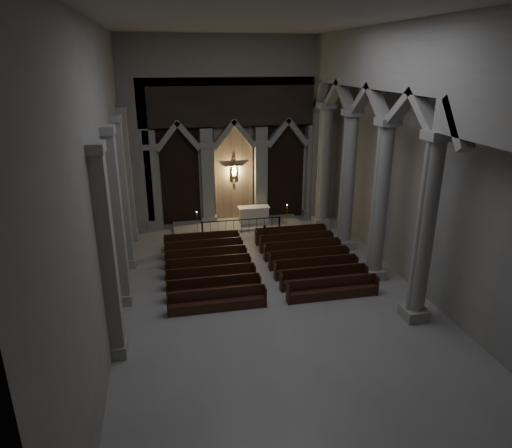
# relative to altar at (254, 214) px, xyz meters

# --- Properties ---
(room) EXTENTS (24.00, 24.10, 12.00)m
(room) POSITION_rel_altar_xyz_m (-1.14, -10.70, 6.92)
(room) COLOR #989590
(room) RESTS_ON ground
(sanctuary_wall) EXTENTS (14.00, 0.77, 12.00)m
(sanctuary_wall) POSITION_rel_altar_xyz_m (-1.14, 0.84, 5.93)
(sanctuary_wall) COLOR #9F9C94
(sanctuary_wall) RESTS_ON ground
(right_arcade) EXTENTS (1.00, 24.00, 12.00)m
(right_arcade) POSITION_rel_altar_xyz_m (4.36, -9.37, 7.14)
(right_arcade) COLOR #9F9C94
(right_arcade) RESTS_ON ground
(left_pilasters) EXTENTS (0.60, 13.00, 8.03)m
(left_pilasters) POSITION_rel_altar_xyz_m (-7.89, -7.20, 3.22)
(left_pilasters) COLOR #9F9C94
(left_pilasters) RESTS_ON ground
(sanctuary_step) EXTENTS (8.50, 2.60, 0.15)m
(sanctuary_step) POSITION_rel_altar_xyz_m (-1.14, -0.10, -0.61)
(sanctuary_step) COLOR #9F9C94
(sanctuary_step) RESTS_ON ground
(altar) EXTENTS (2.10, 0.84, 1.06)m
(altar) POSITION_rel_altar_xyz_m (0.00, 0.00, 0.00)
(altar) COLOR silver
(altar) RESTS_ON sanctuary_step
(altar_rail) EXTENTS (5.08, 0.09, 1.00)m
(altar_rail) POSITION_rel_altar_xyz_m (-1.14, -1.69, -0.02)
(altar_rail) COLOR black
(altar_rail) RESTS_ON ground
(candle_stand_left) EXTENTS (0.24, 0.24, 1.44)m
(candle_stand_left) POSITION_rel_altar_xyz_m (-3.89, -0.97, -0.29)
(candle_stand_left) COLOR #A79033
(candle_stand_left) RESTS_ON ground
(candle_stand_right) EXTENTS (0.27, 0.27, 1.58)m
(candle_stand_right) POSITION_rel_altar_xyz_m (2.02, -1.07, -0.26)
(candle_stand_right) COLOR #A79033
(candle_stand_right) RESTS_ON ground
(pews) EXTENTS (9.80, 7.60, 0.98)m
(pews) POSITION_rel_altar_xyz_m (-1.14, -7.22, -0.36)
(pews) COLOR black
(pews) RESTS_ON ground
(worshipper) EXTENTS (0.44, 0.32, 1.13)m
(worshipper) POSITION_rel_altar_xyz_m (-0.02, -3.50, -0.12)
(worshipper) COLOR black
(worshipper) RESTS_ON ground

